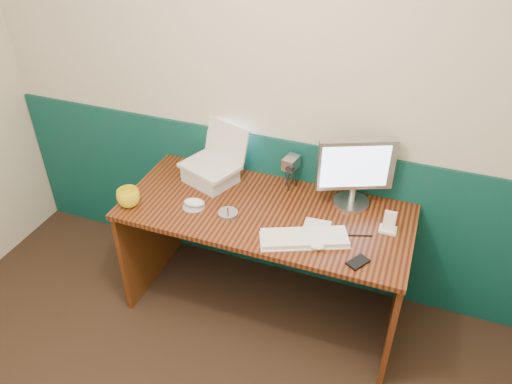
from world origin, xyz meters
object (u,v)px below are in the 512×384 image
at_px(mug, 128,198).
at_px(camcorder, 291,171).
at_px(monitor, 355,173).
at_px(desk, 265,260).
at_px(keyboard, 304,239).
at_px(laptop, 209,149).

xyz_separation_m(mug, camcorder, (0.79, 0.48, 0.06)).
relative_size(monitor, camcorder, 1.89).
distance_m(monitor, mug, 1.25).
relative_size(desk, keyboard, 3.64).
bearing_deg(mug, camcorder, 31.59).
bearing_deg(monitor, mug, 177.74).
bearing_deg(desk, laptop, 158.82).
xyz_separation_m(monitor, mug, (-1.16, -0.45, -0.15)).
distance_m(laptop, camcorder, 0.49).
xyz_separation_m(laptop, mug, (-0.32, -0.38, -0.17)).
bearing_deg(monitor, laptop, 161.41).
height_order(monitor, camcorder, monitor).
relative_size(keyboard, camcorder, 2.02).
xyz_separation_m(laptop, camcorder, (0.46, 0.11, -0.12)).
distance_m(desk, keyboard, 0.50).
height_order(desk, laptop, laptop).
bearing_deg(desk, monitor, 27.61).
relative_size(desk, mug, 12.53).
distance_m(keyboard, mug, 1.00).
distance_m(laptop, mug, 0.53).
bearing_deg(monitor, camcorder, 150.73).
relative_size(laptop, camcorder, 1.43).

